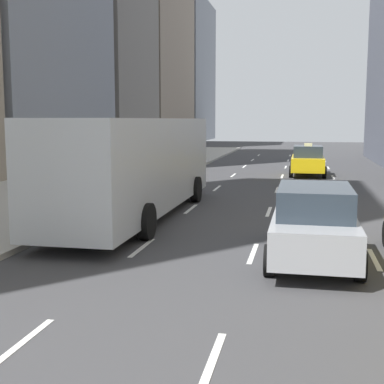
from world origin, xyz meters
TOP-DOWN VIEW (x-y plane):
  - sidewalk_left at (-7.00, 27.00)m, footprint 8.00×66.00m
  - lane_markings at (2.60, 23.00)m, footprint 5.72×56.00m
  - taxi_third at (4.00, 32.72)m, footprint 2.02×4.40m
  - sedan_black_near at (4.00, 13.62)m, footprint 2.02×4.79m
  - city_bus at (-1.61, 18.14)m, footprint 2.80×11.61m

SIDE VIEW (x-z plane):
  - lane_markings at x=2.60m, z-range 0.00..0.01m
  - sidewalk_left at x=-7.00m, z-range 0.00..0.15m
  - taxi_third at x=4.00m, z-range -0.05..1.82m
  - sedan_black_near at x=4.00m, z-range 0.02..1.76m
  - city_bus at x=-1.61m, z-range 0.16..3.41m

